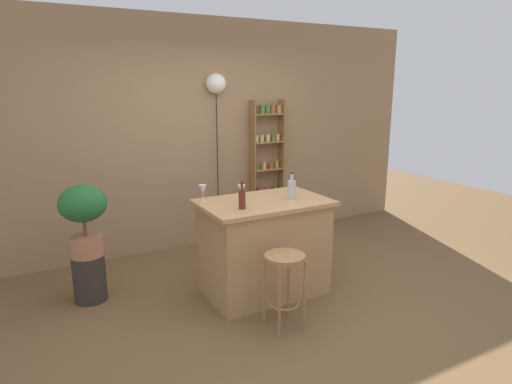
{
  "coord_description": "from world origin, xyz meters",
  "views": [
    {
      "loc": [
        -2.04,
        -3.25,
        2.01
      ],
      "look_at": [
        0.05,
        0.55,
        0.96
      ],
      "focal_mm": 31.31,
      "sensor_mm": 36.0,
      "label": 1
    }
  ],
  "objects_px": {
    "bottle_spirits_clear": "(292,189)",
    "bar_stool": "(284,273)",
    "potted_plant": "(83,213)",
    "bottle_soda_blue": "(242,199)",
    "plant_stool": "(90,278)",
    "spice_shelf": "(267,167)",
    "wine_glass_center": "(242,190)",
    "pendant_globe_light": "(216,85)",
    "wine_glass_left": "(203,190)"
  },
  "relations": [
    {
      "from": "bar_stool",
      "to": "spice_shelf",
      "type": "height_order",
      "value": "spice_shelf"
    },
    {
      "from": "bottle_soda_blue",
      "to": "bottle_spirits_clear",
      "type": "xyz_separation_m",
      "value": [
        0.57,
        0.08,
        0.01
      ]
    },
    {
      "from": "spice_shelf",
      "to": "wine_glass_center",
      "type": "relative_size",
      "value": 11.06
    },
    {
      "from": "bar_stool",
      "to": "pendant_globe_light",
      "type": "distance_m",
      "value": 2.68
    },
    {
      "from": "potted_plant",
      "to": "bar_stool",
      "type": "bearing_deg",
      "value": -43.11
    },
    {
      "from": "bottle_soda_blue",
      "to": "pendant_globe_light",
      "type": "height_order",
      "value": "pendant_globe_light"
    },
    {
      "from": "bar_stool",
      "to": "bottle_spirits_clear",
      "type": "xyz_separation_m",
      "value": [
        0.43,
        0.57,
        0.55
      ]
    },
    {
      "from": "potted_plant",
      "to": "bottle_soda_blue",
      "type": "xyz_separation_m",
      "value": [
        1.23,
        -0.79,
        0.17
      ]
    },
    {
      "from": "potted_plant",
      "to": "wine_glass_left",
      "type": "distance_m",
      "value": 1.11
    },
    {
      "from": "spice_shelf",
      "to": "bottle_spirits_clear",
      "type": "bearing_deg",
      "value": -112.23
    },
    {
      "from": "bar_stool",
      "to": "plant_stool",
      "type": "distance_m",
      "value": 1.89
    },
    {
      "from": "plant_stool",
      "to": "bottle_soda_blue",
      "type": "bearing_deg",
      "value": -32.83
    },
    {
      "from": "spice_shelf",
      "to": "wine_glass_center",
      "type": "xyz_separation_m",
      "value": [
        -1.11,
        -1.43,
        0.12
      ]
    },
    {
      "from": "spice_shelf",
      "to": "potted_plant",
      "type": "relative_size",
      "value": 2.68
    },
    {
      "from": "bottle_soda_blue",
      "to": "wine_glass_center",
      "type": "bearing_deg",
      "value": 64.12
    },
    {
      "from": "bottle_spirits_clear",
      "to": "wine_glass_left",
      "type": "xyz_separation_m",
      "value": [
        -0.79,
        0.3,
        0.02
      ]
    },
    {
      "from": "plant_stool",
      "to": "potted_plant",
      "type": "xyz_separation_m",
      "value": [
        0.0,
        0.0,
        0.63
      ]
    },
    {
      "from": "pendant_globe_light",
      "to": "potted_plant",
      "type": "bearing_deg",
      "value": -152.71
    },
    {
      "from": "wine_glass_center",
      "to": "potted_plant",
      "type": "bearing_deg",
      "value": 156.78
    },
    {
      "from": "bar_stool",
      "to": "plant_stool",
      "type": "relative_size",
      "value": 1.42
    },
    {
      "from": "spice_shelf",
      "to": "pendant_globe_light",
      "type": "height_order",
      "value": "pendant_globe_light"
    },
    {
      "from": "potted_plant",
      "to": "bottle_spirits_clear",
      "type": "distance_m",
      "value": 1.94
    },
    {
      "from": "spice_shelf",
      "to": "wine_glass_left",
      "type": "relative_size",
      "value": 11.06
    },
    {
      "from": "wine_glass_left",
      "to": "wine_glass_center",
      "type": "distance_m",
      "value": 0.36
    },
    {
      "from": "spice_shelf",
      "to": "pendant_globe_light",
      "type": "bearing_deg",
      "value": 176.92
    },
    {
      "from": "plant_stool",
      "to": "wine_glass_left",
      "type": "relative_size",
      "value": 2.75
    },
    {
      "from": "potted_plant",
      "to": "bottle_spirits_clear",
      "type": "relative_size",
      "value": 2.62
    },
    {
      "from": "bottle_soda_blue",
      "to": "pendant_globe_light",
      "type": "bearing_deg",
      "value": 73.06
    },
    {
      "from": "potted_plant",
      "to": "pendant_globe_light",
      "type": "bearing_deg",
      "value": 27.29
    },
    {
      "from": "bottle_spirits_clear",
      "to": "bar_stool",
      "type": "bearing_deg",
      "value": -127.07
    },
    {
      "from": "wine_glass_left",
      "to": "pendant_globe_light",
      "type": "bearing_deg",
      "value": 60.75
    },
    {
      "from": "spice_shelf",
      "to": "pendant_globe_light",
      "type": "relative_size",
      "value": 0.85
    },
    {
      "from": "plant_stool",
      "to": "potted_plant",
      "type": "bearing_deg",
      "value": 0.0
    },
    {
      "from": "spice_shelf",
      "to": "wine_glass_center",
      "type": "height_order",
      "value": "spice_shelf"
    },
    {
      "from": "wine_glass_center",
      "to": "bar_stool",
      "type": "bearing_deg",
      "value": -87.11
    },
    {
      "from": "bottle_spirits_clear",
      "to": "pendant_globe_light",
      "type": "bearing_deg",
      "value": 92.14
    },
    {
      "from": "plant_stool",
      "to": "bottle_spirits_clear",
      "type": "bearing_deg",
      "value": -21.47
    },
    {
      "from": "bar_stool",
      "to": "wine_glass_center",
      "type": "bearing_deg",
      "value": 92.89
    },
    {
      "from": "bar_stool",
      "to": "wine_glass_center",
      "type": "xyz_separation_m",
      "value": [
        -0.04,
        0.71,
        0.57
      ]
    },
    {
      "from": "spice_shelf",
      "to": "wine_glass_center",
      "type": "distance_m",
      "value": 1.82
    },
    {
      "from": "bottle_soda_blue",
      "to": "bottle_spirits_clear",
      "type": "height_order",
      "value": "bottle_spirits_clear"
    },
    {
      "from": "plant_stool",
      "to": "bottle_soda_blue",
      "type": "distance_m",
      "value": 1.67
    },
    {
      "from": "wine_glass_left",
      "to": "wine_glass_center",
      "type": "bearing_deg",
      "value": -27.53
    },
    {
      "from": "spice_shelf",
      "to": "wine_glass_center",
      "type": "bearing_deg",
      "value": -127.77
    },
    {
      "from": "spice_shelf",
      "to": "potted_plant",
      "type": "xyz_separation_m",
      "value": [
        -2.44,
        -0.86,
        -0.07
      ]
    },
    {
      "from": "bottle_soda_blue",
      "to": "wine_glass_left",
      "type": "relative_size",
      "value": 1.48
    },
    {
      "from": "bar_stool",
      "to": "pendant_globe_light",
      "type": "relative_size",
      "value": 0.3
    },
    {
      "from": "plant_stool",
      "to": "potted_plant",
      "type": "height_order",
      "value": "potted_plant"
    },
    {
      "from": "pendant_globe_light",
      "to": "wine_glass_center",
      "type": "bearing_deg",
      "value": -105.52
    },
    {
      "from": "spice_shelf",
      "to": "wine_glass_left",
      "type": "distance_m",
      "value": 1.91
    }
  ]
}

